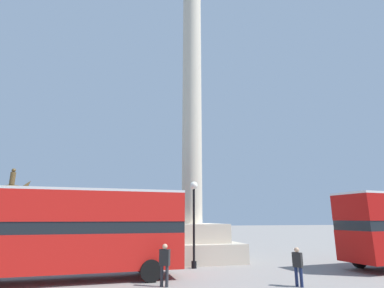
% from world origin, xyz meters
% --- Properties ---
extents(ground_plane, '(200.00, 200.00, 0.00)m').
position_xyz_m(ground_plane, '(0.00, 0.00, 0.00)').
color(ground_plane, gray).
extents(monument_column, '(6.04, 6.04, 24.34)m').
position_xyz_m(monument_column, '(0.00, 0.00, 6.33)').
color(monument_column, '#BCB29E').
rests_on(monument_column, ground_plane).
extents(bus_a, '(10.87, 3.05, 4.26)m').
position_xyz_m(bus_a, '(-7.58, -5.72, 2.36)').
color(bus_a, red).
rests_on(bus_a, ground_plane).
extents(equestrian_statue, '(3.29, 2.43, 6.40)m').
position_xyz_m(equestrian_statue, '(-12.76, 2.28, 1.87)').
color(equestrian_statue, '#BCB29E').
rests_on(equestrian_statue, ground_plane).
extents(street_lamp, '(0.48, 0.48, 5.13)m').
position_xyz_m(street_lamp, '(-0.79, -3.48, 3.19)').
color(street_lamp, black).
rests_on(street_lamp, ground_plane).
extents(pedestrian_near_lamp, '(0.49, 0.42, 1.77)m').
position_xyz_m(pedestrian_near_lamp, '(-3.31, -7.91, 1.01)').
color(pedestrian_near_lamp, '#28282D').
rests_on(pedestrian_near_lamp, ground_plane).
extents(pedestrian_by_plinth, '(0.34, 0.46, 1.62)m').
position_xyz_m(pedestrian_by_plinth, '(2.36, -9.38, 0.89)').
color(pedestrian_by_plinth, '#192347').
rests_on(pedestrian_by_plinth, ground_plane).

